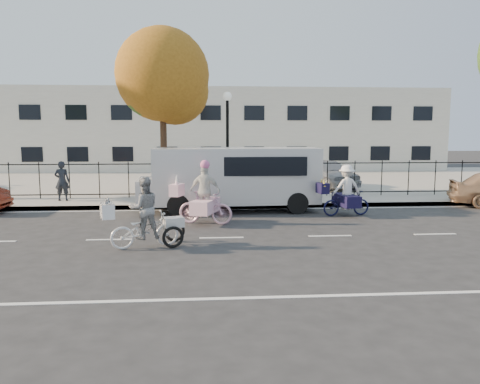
{
  "coord_description": "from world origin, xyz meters",
  "views": [
    {
      "loc": [
        -0.44,
        -12.42,
        2.82
      ],
      "look_at": [
        0.59,
        1.2,
        1.1
      ],
      "focal_mm": 35.0,
      "sensor_mm": 36.0,
      "label": 1
    }
  ],
  "objects": [
    {
      "name": "lamppost",
      "position": [
        0.5,
        6.8,
        3.11
      ],
      "size": [
        0.36,
        0.36,
        4.33
      ],
      "color": "black",
      "rests_on": "sidewalk"
    },
    {
      "name": "pedestrian",
      "position": [
        -6.09,
        6.48,
        0.94
      ],
      "size": [
        0.58,
        0.39,
        1.58
      ],
      "primitive_type": "imported",
      "rotation": [
        0.0,
        0.0,
        3.16
      ],
      "color": "black",
      "rests_on": "sidewalk"
    },
    {
      "name": "lot_car_c",
      "position": [
        0.04,
        9.7,
        0.82
      ],
      "size": [
        2.24,
        4.26,
        1.34
      ],
      "primitive_type": "imported",
      "rotation": [
        0.0,
        0.0,
        0.21
      ],
      "color": "#52525A",
      "rests_on": "parking_lot"
    },
    {
      "name": "sidewalk",
      "position": [
        0.0,
        6.1,
        0.07
      ],
      "size": [
        60.0,
        2.2,
        0.15
      ],
      "primitive_type": "cube",
      "color": "#A8A399",
      "rests_on": "ground"
    },
    {
      "name": "ground",
      "position": [
        0.0,
        0.0,
        0.0
      ],
      "size": [
        120.0,
        120.0,
        0.0
      ],
      "primitive_type": "plane",
      "color": "#333334"
    },
    {
      "name": "iron_fence",
      "position": [
        0.0,
        7.2,
        0.9
      ],
      "size": [
        58.0,
        0.06,
        1.5
      ],
      "primitive_type": null,
      "color": "black",
      "rests_on": "sidewalk"
    },
    {
      "name": "lot_car_b",
      "position": [
        -2.02,
        11.42,
        0.78
      ],
      "size": [
        2.17,
        4.55,
        1.25
      ],
      "primitive_type": "imported",
      "rotation": [
        0.0,
        0.0,
        0.02
      ],
      "color": "white",
      "rests_on": "parking_lot"
    },
    {
      "name": "parking_lot",
      "position": [
        0.0,
        15.0,
        0.07
      ],
      "size": [
        60.0,
        15.6,
        0.15
      ],
      "primitive_type": "cube",
      "color": "#A8A399",
      "rests_on": "ground"
    },
    {
      "name": "lot_car_d",
      "position": [
        5.56,
        10.34,
        0.87
      ],
      "size": [
        2.85,
        4.53,
        1.44
      ],
      "primitive_type": "imported",
      "rotation": [
        0.0,
        0.0,
        0.3
      ],
      "color": "#94959A",
      "rests_on": "parking_lot"
    },
    {
      "name": "unicorn_bike",
      "position": [
        -0.47,
        1.99,
        0.74
      ],
      "size": [
        2.03,
        1.47,
        2.0
      ],
      "rotation": [
        0.0,
        0.0,
        1.24
      ],
      "color": "#D9A5BE",
      "rests_on": "ground"
    },
    {
      "name": "curb",
      "position": [
        0.0,
        5.05,
        0.07
      ],
      "size": [
        60.0,
        0.1,
        0.15
      ],
      "primitive_type": "cube",
      "color": "#A8A399",
      "rests_on": "ground"
    },
    {
      "name": "zebra_trike",
      "position": [
        -1.93,
        -0.91,
        0.68
      ],
      "size": [
        2.05,
        1.25,
        1.76
      ],
      "rotation": [
        0.0,
        0.0,
        1.88
      ],
      "color": "white",
      "rests_on": "ground"
    },
    {
      "name": "bull_bike",
      "position": [
        4.37,
        3.14,
        0.7
      ],
      "size": [
        1.92,
        1.33,
        1.75
      ],
      "rotation": [
        0.0,
        0.0,
        1.71
      ],
      "color": "black",
      "rests_on": "ground"
    },
    {
      "name": "road_markings",
      "position": [
        0.0,
        0.0,
        0.01
      ],
      "size": [
        60.0,
        9.52,
        0.01
      ],
      "primitive_type": null,
      "color": "silver",
      "rests_on": "ground"
    },
    {
      "name": "building",
      "position": [
        0.0,
        25.0,
        3.0
      ],
      "size": [
        34.0,
        10.0,
        6.0
      ],
      "primitive_type": "cube",
      "color": "silver",
      "rests_on": "ground"
    },
    {
      "name": "white_van",
      "position": [
        0.56,
        4.5,
        1.27
      ],
      "size": [
        6.52,
        2.43,
        2.29
      ],
      "rotation": [
        0.0,
        0.0,
        0.04
      ],
      "color": "silver",
      "rests_on": "ground"
    },
    {
      "name": "tree_mid",
      "position": [
        -2.05,
        8.04,
        5.09
      ],
      "size": [
        3.96,
        3.96,
        7.27
      ],
      "color": "#442D1D",
      "rests_on": "ground"
    },
    {
      "name": "street_sign",
      "position": [
        -1.85,
        6.8,
        1.42
      ],
      "size": [
        0.85,
        0.06,
        1.8
      ],
      "color": "black",
      "rests_on": "sidewalk"
    }
  ]
}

